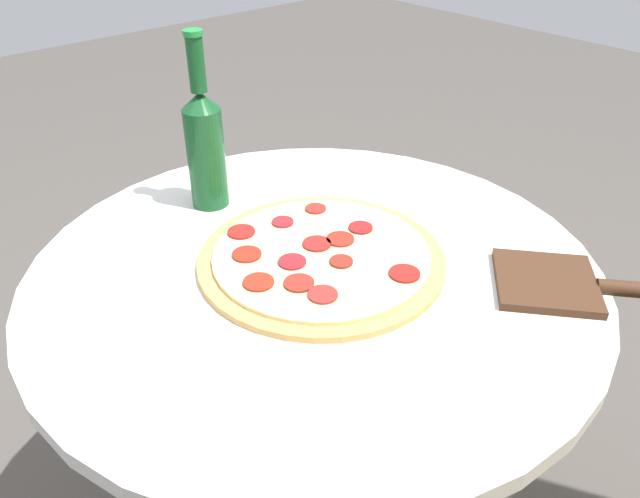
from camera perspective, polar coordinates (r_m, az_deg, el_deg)
name	(u,v)px	position (r m, az deg, el deg)	size (l,w,h in m)	color
table	(315,371)	(1.02, -0.49, -11.08)	(0.81, 0.81, 0.70)	silver
pizza	(320,256)	(0.89, -0.04, -0.66)	(0.35, 0.35, 0.02)	tan
beer_bottle	(205,144)	(1.01, -10.48, 9.45)	(0.06, 0.06, 0.28)	#144C23
pizza_paddle	(567,284)	(0.90, 21.66, -2.97)	(0.22, 0.24, 0.02)	#422819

